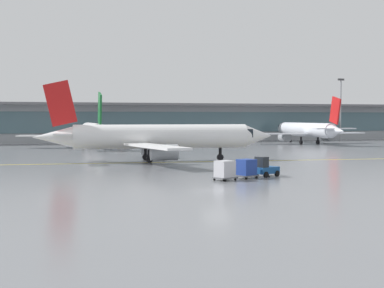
{
  "coord_description": "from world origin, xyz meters",
  "views": [
    {
      "loc": [
        -15.52,
        -44.77,
        6.25
      ],
      "look_at": [
        3.65,
        19.51,
        3.0
      ],
      "focal_mm": 52.57,
      "sensor_mm": 36.0,
      "label": 1
    }
  ],
  "objects_px": {
    "apron_light_mast_1": "(341,107)",
    "cargo_dolly_trailing": "(225,170)",
    "baggage_tug": "(265,168)",
    "taxiing_regional_jet": "(158,137)",
    "gate_airplane_2": "(307,130)",
    "cargo_dolly_lead": "(246,168)",
    "gate_airplane_1": "(93,131)"
  },
  "relations": [
    {
      "from": "apron_light_mast_1",
      "to": "cargo_dolly_trailing",
      "type": "bearing_deg",
      "value": -127.85
    },
    {
      "from": "apron_light_mast_1",
      "to": "baggage_tug",
      "type": "bearing_deg",
      "value": -126.11
    },
    {
      "from": "taxiing_regional_jet",
      "to": "cargo_dolly_trailing",
      "type": "relative_size",
      "value": 13.3
    },
    {
      "from": "baggage_tug",
      "to": "apron_light_mast_1",
      "type": "height_order",
      "value": "apron_light_mast_1"
    },
    {
      "from": "gate_airplane_2",
      "to": "baggage_tug",
      "type": "bearing_deg",
      "value": 148.92
    },
    {
      "from": "taxiing_regional_jet",
      "to": "apron_light_mast_1",
      "type": "relative_size",
      "value": 2.11
    },
    {
      "from": "taxiing_regional_jet",
      "to": "cargo_dolly_lead",
      "type": "bearing_deg",
      "value": -76.24
    },
    {
      "from": "baggage_tug",
      "to": "cargo_dolly_lead",
      "type": "relative_size",
      "value": 1.15
    },
    {
      "from": "cargo_dolly_trailing",
      "to": "gate_airplane_1",
      "type": "bearing_deg",
      "value": 71.83
    },
    {
      "from": "baggage_tug",
      "to": "cargo_dolly_trailing",
      "type": "height_order",
      "value": "baggage_tug"
    },
    {
      "from": "taxiing_regional_jet",
      "to": "baggage_tug",
      "type": "relative_size",
      "value": 11.57
    },
    {
      "from": "gate_airplane_1",
      "to": "cargo_dolly_lead",
      "type": "distance_m",
      "value": 63.89
    },
    {
      "from": "gate_airplane_2",
      "to": "gate_airplane_1",
      "type": "bearing_deg",
      "value": 91.79
    },
    {
      "from": "gate_airplane_2",
      "to": "apron_light_mast_1",
      "type": "xyz_separation_m",
      "value": [
        15.81,
        11.29,
        5.59
      ]
    },
    {
      "from": "gate_airplane_1",
      "to": "gate_airplane_2",
      "type": "relative_size",
      "value": 1.02
    },
    {
      "from": "gate_airplane_1",
      "to": "cargo_dolly_lead",
      "type": "relative_size",
      "value": 12.78
    },
    {
      "from": "baggage_tug",
      "to": "cargo_dolly_trailing",
      "type": "bearing_deg",
      "value": 180.0
    },
    {
      "from": "baggage_tug",
      "to": "apron_light_mast_1",
      "type": "xyz_separation_m",
      "value": [
        54.59,
        74.82,
        7.88
      ]
    },
    {
      "from": "cargo_dolly_lead",
      "to": "apron_light_mast_1",
      "type": "xyz_separation_m",
      "value": [
        57.14,
        75.9,
        7.72
      ]
    },
    {
      "from": "taxiing_regional_jet",
      "to": "baggage_tug",
      "type": "distance_m",
      "value": 23.82
    },
    {
      "from": "taxiing_regional_jet",
      "to": "cargo_dolly_lead",
      "type": "height_order",
      "value": "taxiing_regional_jet"
    },
    {
      "from": "gate_airplane_2",
      "to": "cargo_dolly_lead",
      "type": "height_order",
      "value": "gate_airplane_2"
    },
    {
      "from": "cargo_dolly_trailing",
      "to": "baggage_tug",
      "type": "bearing_deg",
      "value": -0.0
    },
    {
      "from": "cargo_dolly_trailing",
      "to": "apron_light_mast_1",
      "type": "distance_m",
      "value": 97.91
    },
    {
      "from": "cargo_dolly_trailing",
      "to": "gate_airplane_2",
      "type": "bearing_deg",
      "value": 33.28
    },
    {
      "from": "gate_airplane_1",
      "to": "gate_airplane_2",
      "type": "distance_m",
      "value": 49.43
    },
    {
      "from": "gate_airplane_2",
      "to": "baggage_tug",
      "type": "height_order",
      "value": "gate_airplane_2"
    },
    {
      "from": "apron_light_mast_1",
      "to": "taxiing_regional_jet",
      "type": "bearing_deg",
      "value": -139.45
    },
    {
      "from": "taxiing_regional_jet",
      "to": "baggage_tug",
      "type": "xyz_separation_m",
      "value": [
        6.12,
        -22.88,
        -2.48
      ]
    },
    {
      "from": "gate_airplane_1",
      "to": "cargo_dolly_trailing",
      "type": "relative_size",
      "value": 12.78
    },
    {
      "from": "gate_airplane_1",
      "to": "taxiing_regional_jet",
      "type": "distance_m",
      "value": 39.64
    },
    {
      "from": "baggage_tug",
      "to": "taxiing_regional_jet",
      "type": "bearing_deg",
      "value": 82.09
    }
  ]
}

